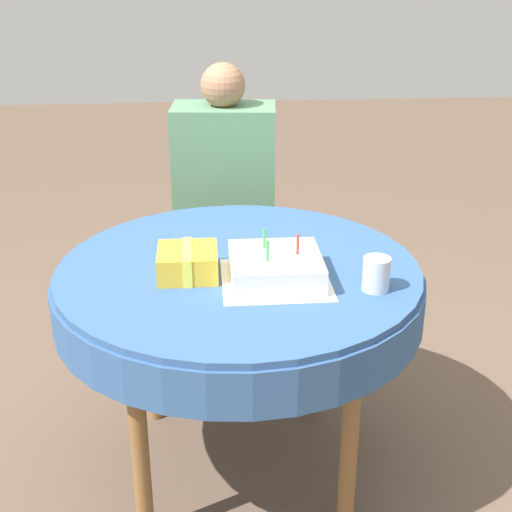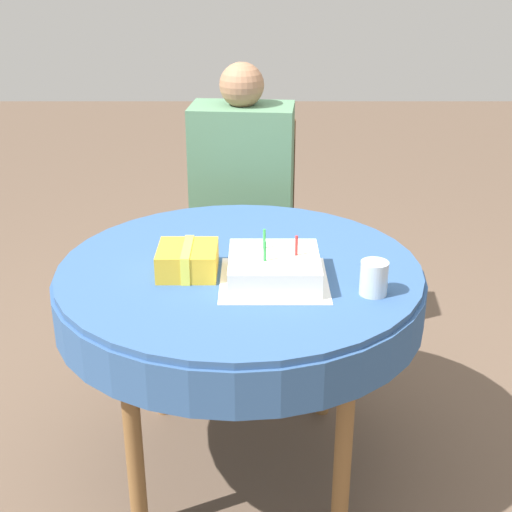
{
  "view_description": "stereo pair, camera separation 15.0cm",
  "coord_description": "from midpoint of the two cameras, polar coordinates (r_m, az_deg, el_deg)",
  "views": [
    {
      "loc": [
        -0.1,
        -1.89,
        1.59
      ],
      "look_at": [
        0.05,
        -0.03,
        0.77
      ],
      "focal_mm": 50.0,
      "sensor_mm": 36.0,
      "label": 1
    },
    {
      "loc": [
        0.05,
        -1.9,
        1.59
      ],
      "look_at": [
        0.05,
        -0.03,
        0.77
      ],
      "focal_mm": 50.0,
      "sensor_mm": 36.0,
      "label": 2
    }
  ],
  "objects": [
    {
      "name": "gift_box",
      "position": [
        2.02,
        -3.4,
        -0.37
      ],
      "size": [
        0.17,
        0.17,
        0.08
      ],
      "color": "gold",
      "rests_on": "dining_table"
    },
    {
      "name": "dining_table",
      "position": [
        2.12,
        0.7,
        -2.95
      ],
      "size": [
        1.08,
        1.08,
        0.73
      ],
      "color": "#335689",
      "rests_on": "ground_plane"
    },
    {
      "name": "ground_plane",
      "position": [
        2.47,
        0.62,
        -16.33
      ],
      "size": [
        12.0,
        12.0,
        0.0
      ],
      "primitive_type": "plane",
      "color": "brown"
    },
    {
      "name": "person",
      "position": [
        2.85,
        0.36,
        5.86
      ],
      "size": [
        0.42,
        0.37,
        1.18
      ],
      "rotation": [
        0.0,
        0.0,
        -0.09
      ],
      "color": "#9E7051",
      "rests_on": "ground_plane"
    },
    {
      "name": "drinking_glass",
      "position": [
        1.93,
        11.59,
        -1.77
      ],
      "size": [
        0.08,
        0.08,
        0.09
      ],
      "color": "silver",
      "rests_on": "dining_table"
    },
    {
      "name": "napkin",
      "position": [
        1.99,
        3.58,
        -1.97
      ],
      "size": [
        0.3,
        0.3,
        0.0
      ],
      "color": "white",
      "rests_on": "dining_table"
    },
    {
      "name": "birthday_cake",
      "position": [
        1.98,
        3.6,
        -0.99
      ],
      "size": [
        0.25,
        0.25,
        0.13
      ],
      "color": "white",
      "rests_on": "dining_table"
    },
    {
      "name": "chair",
      "position": [
        3.01,
        0.5,
        2.67
      ],
      "size": [
        0.49,
        0.49,
        0.92
      ],
      "rotation": [
        0.0,
        0.0,
        -0.09
      ],
      "color": "#4C331E",
      "rests_on": "ground_plane"
    }
  ]
}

